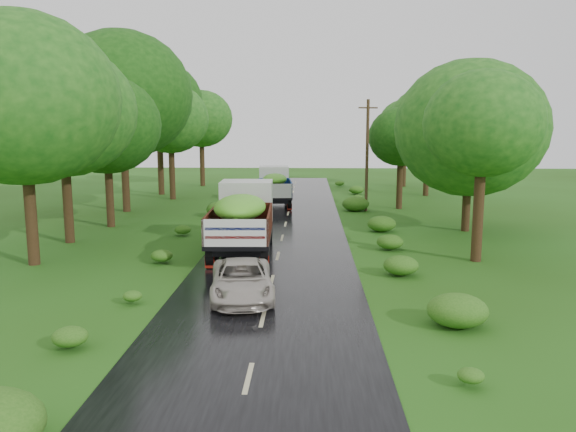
{
  "coord_description": "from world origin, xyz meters",
  "views": [
    {
      "loc": [
        1.33,
        -15.84,
        5.63
      ],
      "look_at": [
        0.43,
        8.53,
        1.7
      ],
      "focal_mm": 35.0,
      "sensor_mm": 36.0,
      "label": 1
    }
  ],
  "objects_px": {
    "truck_near": "(243,214)",
    "utility_pole": "(367,154)",
    "car": "(242,280)",
    "truck_far": "(274,184)"
  },
  "relations": [
    {
      "from": "truck_near",
      "to": "utility_pole",
      "type": "relative_size",
      "value": 0.98
    },
    {
      "from": "car",
      "to": "utility_pole",
      "type": "xyz_separation_m",
      "value": [
        6.0,
        19.4,
        3.16
      ]
    },
    {
      "from": "car",
      "to": "utility_pole",
      "type": "distance_m",
      "value": 20.55
    },
    {
      "from": "truck_near",
      "to": "utility_pole",
      "type": "height_order",
      "value": "utility_pole"
    },
    {
      "from": "car",
      "to": "utility_pole",
      "type": "bearing_deg",
      "value": 65.22
    },
    {
      "from": "truck_near",
      "to": "car",
      "type": "relative_size",
      "value": 1.67
    },
    {
      "from": "truck_near",
      "to": "car",
      "type": "bearing_deg",
      "value": -85.84
    },
    {
      "from": "utility_pole",
      "to": "car",
      "type": "bearing_deg",
      "value": -119.28
    },
    {
      "from": "truck_far",
      "to": "truck_near",
      "type": "bearing_deg",
      "value": -96.51
    },
    {
      "from": "truck_near",
      "to": "truck_far",
      "type": "relative_size",
      "value": 1.12
    }
  ]
}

